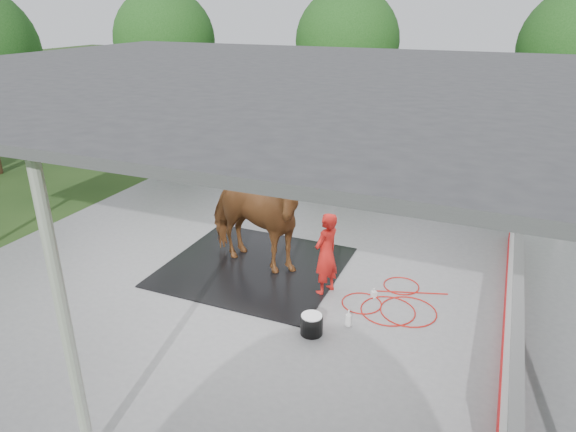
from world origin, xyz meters
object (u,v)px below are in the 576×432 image
at_px(horse, 253,219).
at_px(dasher_board, 512,304).
at_px(wash_bucket, 312,324).
at_px(handler, 326,254).

bearing_deg(horse, dasher_board, -83.01).
distance_m(horse, wash_bucket, 2.73).
bearing_deg(dasher_board, handler, 179.37).
relative_size(dasher_board, horse, 3.19).
xyz_separation_m(dasher_board, wash_bucket, (-3.00, -1.31, -0.36)).
relative_size(horse, wash_bucket, 6.61).
height_order(dasher_board, handler, handler).
bearing_deg(wash_bucket, horse, 138.28).
bearing_deg(handler, dasher_board, 108.73).
bearing_deg(handler, wash_bucket, 29.08).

